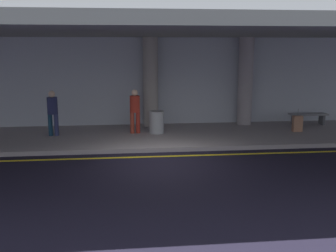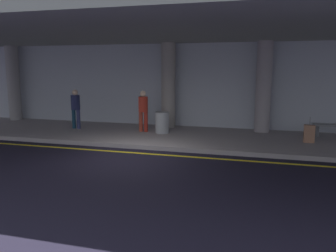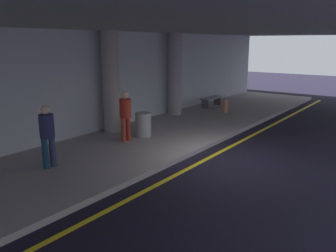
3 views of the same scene
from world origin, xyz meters
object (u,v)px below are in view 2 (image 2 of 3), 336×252
trash_bin_steel (162,122)px  support_column_left_mid (168,86)px  bench_metal (335,128)px  support_column_center (264,87)px  traveler_with_luggage (143,108)px  support_column_far_left (14,83)px  suitcase_upright_primary (309,134)px  person_waiting_for_ride (76,106)px

trash_bin_steel → support_column_left_mid: bearing=95.3°
support_column_left_mid → bench_metal: size_ratio=2.28×
support_column_left_mid → support_column_center: same height
traveler_with_luggage → support_column_center: bearing=83.4°
support_column_far_left → traveler_with_luggage: (7.31, -1.34, -0.86)m
suitcase_upright_primary → support_column_left_mid: bearing=153.1°
bench_metal → support_column_far_left: bearing=178.3°
suitcase_upright_primary → trash_bin_steel: size_ratio=1.06×
traveler_with_luggage → person_waiting_for_ride: 3.04m
bench_metal → person_waiting_for_ride: bearing=-174.4°
support_column_far_left → support_column_center: bearing=0.0°
support_column_far_left → support_column_left_mid: (8.00, 0.00, 0.00)m
person_waiting_for_ride → support_column_center: bearing=-58.1°
support_column_left_mid → bench_metal: support_column_left_mid is taller
support_column_left_mid → support_column_center: 4.00m
support_column_far_left → trash_bin_steel: support_column_far_left is taller
support_column_left_mid → suitcase_upright_primary: support_column_left_mid is taller
suitcase_upright_primary → support_column_far_left: bearing=162.9°
support_column_left_mid → trash_bin_steel: (0.13, -1.40, -1.40)m
support_column_far_left → support_column_left_mid: bearing=0.0°
support_column_center → suitcase_upright_primary: (1.62, -1.71, -1.51)m
support_column_far_left → person_waiting_for_ride: (4.27, -1.44, -0.86)m
traveler_with_luggage → trash_bin_steel: size_ratio=1.98×
bench_metal → trash_bin_steel: 6.62m
person_waiting_for_ride → bench_metal: 10.47m
person_waiting_for_ride → trash_bin_steel: size_ratio=1.98×
support_column_center → traveler_with_luggage: 4.96m
support_column_left_mid → traveler_with_luggage: (-0.69, -1.34, -0.86)m
support_column_left_mid → bench_metal: 6.85m
support_column_center → person_waiting_for_ride: bearing=-169.4°
traveler_with_luggage → person_waiting_for_ride: (-3.04, -0.10, 0.00)m
support_column_center → traveler_with_luggage: bearing=-164.1°
trash_bin_steel → support_column_center: bearing=19.9°
support_column_far_left → bench_metal: (14.67, -0.42, -1.47)m
suitcase_upright_primary → trash_bin_steel: 5.50m
person_waiting_for_ride → bench_metal: size_ratio=1.05×
support_column_center → bench_metal: bearing=-9.0°
traveler_with_luggage → suitcase_upright_primary: traveler_with_luggage is taller
support_column_left_mid → traveler_with_luggage: bearing=-117.3°
suitcase_upright_primary → bench_metal: 1.66m
traveler_with_luggage → person_waiting_for_ride: size_ratio=1.00×
support_column_center → suitcase_upright_primary: bearing=-46.5°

